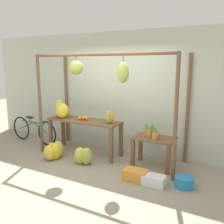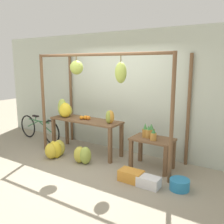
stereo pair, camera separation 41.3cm
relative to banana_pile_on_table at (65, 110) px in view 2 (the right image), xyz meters
The scene contains 15 objects.
ground_plane 1.76m from the banana_pile_on_table, 35.22° to the right, with size 20.00×20.00×0.00m, color gray.
shop_wall_back 1.46m from the banana_pile_on_table, 30.97° to the left, with size 8.00×0.08×2.80m.
stall_awning 1.35m from the banana_pile_on_table, ahead, with size 3.22×1.12×2.28m.
display_table_main 0.67m from the banana_pile_on_table, ahead, with size 1.75×0.56×0.81m.
display_table_side 2.32m from the banana_pile_on_table, ahead, with size 0.83×0.52×0.62m.
banana_pile_on_table is the anchor object (origin of this frame).
orange_pile 0.61m from the banana_pile_on_table, ahead, with size 0.25×0.22×0.10m.
pineapple_cluster 2.21m from the banana_pile_on_table, ahead, with size 0.35×0.28×0.29m.
banana_pile_ground_left 1.00m from the banana_pile_on_table, 71.09° to the right, with size 0.40×0.57×0.38m.
banana_pile_ground_right 1.33m from the banana_pile_on_table, 28.23° to the right, with size 0.47×0.34×0.37m.
fruit_crate_white 2.45m from the banana_pile_on_table, 16.78° to the right, with size 0.42×0.26×0.20m.
blue_bucket 3.18m from the banana_pile_on_table, ahead, with size 0.33×0.33×0.18m.
parked_bicycle 1.26m from the banana_pile_on_table, behind, with size 1.65×0.16×0.69m.
papaya_pile 1.28m from the banana_pile_on_table, ahead, with size 0.22×0.22×0.29m.
fruit_crate_purple 2.78m from the banana_pile_on_table, 15.05° to the right, with size 0.38×0.24×0.18m.
Camera 2 is at (2.97, -3.48, 2.08)m, focal length 40.00 mm.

